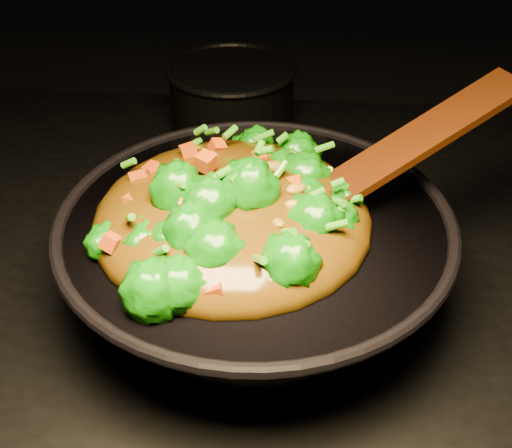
# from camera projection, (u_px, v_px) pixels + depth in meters

# --- Properties ---
(stovetop) EXTENTS (1.20, 0.90, 0.90)m
(stovetop) POSITION_uv_depth(u_px,v_px,m) (211.00, 433.00, 1.17)
(stovetop) COLOR black
(stovetop) RESTS_ON ground
(wok) EXTENTS (0.58, 0.58, 0.12)m
(wok) POSITION_uv_depth(u_px,v_px,m) (255.00, 260.00, 0.76)
(wok) COLOR black
(wok) RESTS_ON stovetop
(stir_fry) EXTENTS (0.40, 0.40, 0.11)m
(stir_fry) POSITION_uv_depth(u_px,v_px,m) (231.00, 183.00, 0.69)
(stir_fry) COLOR #147808
(stir_fry) RESTS_ON wok
(spatula) EXTENTS (0.32, 0.21, 0.14)m
(spatula) POSITION_uv_depth(u_px,v_px,m) (385.00, 160.00, 0.71)
(spatula) COLOR #321305
(spatula) RESTS_ON wok
(back_pot) EXTENTS (0.28, 0.28, 0.12)m
(back_pot) POSITION_uv_depth(u_px,v_px,m) (232.00, 98.00, 1.11)
(back_pot) COLOR black
(back_pot) RESTS_ON stovetop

